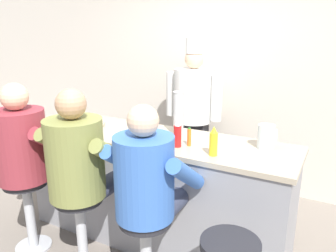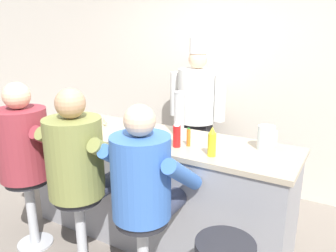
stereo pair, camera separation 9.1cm
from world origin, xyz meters
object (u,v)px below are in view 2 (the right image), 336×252
at_px(cup_stack_steel, 179,114).
at_px(cook_in_whites_near, 197,109).
at_px(water_pitcher_clear, 266,138).
at_px(diner_seated_blue, 144,183).
at_px(breakfast_plate, 148,138).
at_px(coffee_mug_tan, 101,121).
at_px(diner_seated_maroon, 27,148).
at_px(hot_sauce_bottle_orange, 189,137).
at_px(mustard_bottle_yellow, 212,142).
at_px(diner_seated_olive, 79,162).
at_px(cereal_bowl, 69,116).
at_px(ketchup_bottle_red, 177,134).

height_order(cup_stack_steel, cook_in_whites_near, cook_in_whites_near).
distance_m(water_pitcher_clear, diner_seated_blue, 1.01).
height_order(breakfast_plate, coffee_mug_tan, coffee_mug_tan).
height_order(coffee_mug_tan, cook_in_whites_near, cook_in_whites_near).
distance_m(coffee_mug_tan, diner_seated_maroon, 0.70).
bearing_deg(hot_sauce_bottle_orange, cup_stack_steel, 133.42).
xyz_separation_m(breakfast_plate, cook_in_whites_near, (-0.17, 1.30, -0.03)).
bearing_deg(breakfast_plate, diner_seated_blue, -58.96).
bearing_deg(water_pitcher_clear, mustard_bottle_yellow, -131.76).
bearing_deg(diner_seated_blue, cook_in_whites_near, 104.85).
height_order(breakfast_plate, cook_in_whites_near, cook_in_whites_near).
distance_m(diner_seated_olive, cook_in_whites_near, 1.83).
distance_m(breakfast_plate, coffee_mug_tan, 0.64).
distance_m(coffee_mug_tan, cook_in_whites_near, 1.27).
xyz_separation_m(cup_stack_steel, diner_seated_olive, (-0.46, -0.76, -0.28)).
distance_m(cereal_bowl, diner_seated_olive, 1.05).
relative_size(mustard_bottle_yellow, diner_seated_blue, 0.15).
height_order(breakfast_plate, cereal_bowl, cereal_bowl).
bearing_deg(diner_seated_maroon, cereal_bowl, 105.98).
relative_size(breakfast_plate, coffee_mug_tan, 1.90).
bearing_deg(cereal_bowl, breakfast_plate, -7.76).
distance_m(water_pitcher_clear, cereal_bowl, 2.02).
relative_size(ketchup_bottle_red, diner_seated_blue, 0.15).
xyz_separation_m(cup_stack_steel, cook_in_whites_near, (-0.34, 1.06, -0.21)).
relative_size(cup_stack_steel, diner_seated_maroon, 0.26).
distance_m(hot_sauce_bottle_orange, water_pitcher_clear, 0.60).
bearing_deg(breakfast_plate, cup_stack_steel, 55.63).
distance_m(diner_seated_maroon, diner_seated_olive, 0.61).
distance_m(ketchup_bottle_red, hot_sauce_bottle_orange, 0.10).
distance_m(diner_seated_maroon, diner_seated_blue, 1.22).
height_order(diner_seated_olive, diner_seated_blue, diner_seated_olive).
relative_size(coffee_mug_tan, diner_seated_blue, 0.08).
xyz_separation_m(ketchup_bottle_red, diner_seated_maroon, (-1.20, -0.48, -0.19)).
bearing_deg(diner_seated_olive, cereal_bowl, 140.24).
xyz_separation_m(mustard_bottle_yellow, diner_seated_olive, (-0.91, -0.43, -0.19)).
bearing_deg(cook_in_whites_near, hot_sauce_bottle_orange, -67.06).
bearing_deg(diner_seated_olive, coffee_mug_tan, 117.49).
bearing_deg(hot_sauce_bottle_orange, breakfast_plate, -176.16).
height_order(hot_sauce_bottle_orange, diner_seated_blue, diner_seated_blue).
relative_size(mustard_bottle_yellow, hot_sauce_bottle_orange, 1.49).
relative_size(diner_seated_maroon, diner_seated_olive, 1.00).
bearing_deg(cook_in_whites_near, breakfast_plate, -82.53).
height_order(water_pitcher_clear, cereal_bowl, water_pitcher_clear).
relative_size(ketchup_bottle_red, water_pitcher_clear, 1.18).
bearing_deg(coffee_mug_tan, cook_in_whites_near, 69.06).
xyz_separation_m(hot_sauce_bottle_orange, diner_seated_blue, (-0.06, -0.54, -0.18)).
relative_size(hot_sauce_bottle_orange, cereal_bowl, 0.92).
xyz_separation_m(breakfast_plate, coffee_mug_tan, (-0.63, 0.12, 0.03)).
xyz_separation_m(coffee_mug_tan, diner_seated_blue, (0.94, -0.63, -0.15)).
relative_size(diner_seated_blue, cook_in_whites_near, 0.80).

